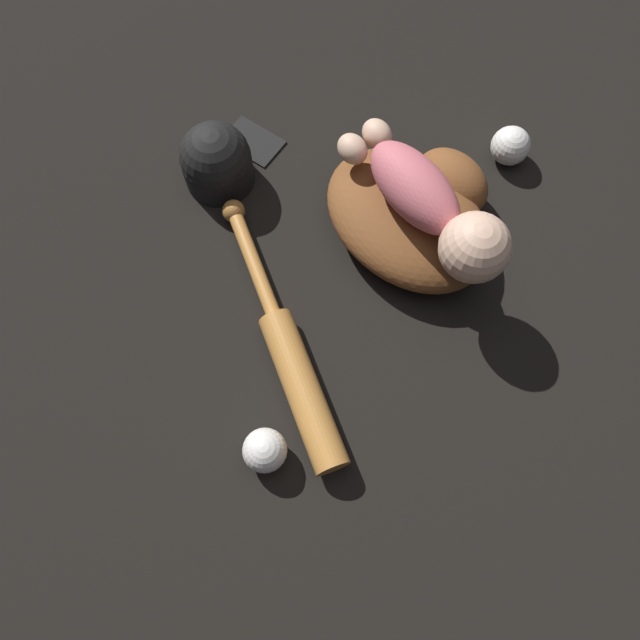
{
  "coord_description": "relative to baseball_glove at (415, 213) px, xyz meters",
  "views": [
    {
      "loc": [
        0.43,
        -0.43,
        1.02
      ],
      "look_at": [
        0.1,
        -0.25,
        0.08
      ],
      "focal_mm": 35.0,
      "sensor_mm": 36.0,
      "label": 1
    }
  ],
  "objects": [
    {
      "name": "ground_plane",
      "position": [
        0.0,
        0.0,
        -0.05
      ],
      "size": [
        6.0,
        6.0,
        0.0
      ],
      "primitive_type": "plane",
      "color": "black"
    },
    {
      "name": "baseball_glove",
      "position": [
        0.0,
        0.0,
        0.0
      ],
      "size": [
        0.38,
        0.34,
        0.1
      ],
      "color": "brown",
      "rests_on": "ground"
    },
    {
      "name": "baby_figure",
      "position": [
        0.05,
        -0.01,
        0.1
      ],
      "size": [
        0.37,
        0.14,
        0.11
      ],
      "color": "#D16670",
      "rests_on": "baseball_glove"
    },
    {
      "name": "baseball_bat",
      "position": [
        0.13,
        -0.32,
        -0.02
      ],
      "size": [
        0.52,
        0.11,
        0.06
      ],
      "color": "#C6843D",
      "rests_on": "ground"
    },
    {
      "name": "baseball",
      "position": [
        0.25,
        -0.43,
        -0.02
      ],
      "size": [
        0.07,
        0.07,
        0.07
      ],
      "color": "white",
      "rests_on": "ground"
    },
    {
      "name": "baseball_spare",
      "position": [
        -0.04,
        0.24,
        -0.02
      ],
      "size": [
        0.07,
        0.07,
        0.07
      ],
      "color": "white",
      "rests_on": "ground"
    },
    {
      "name": "baseball_cap",
      "position": [
        -0.27,
        -0.26,
        0.0
      ],
      "size": [
        0.18,
        0.22,
        0.13
      ],
      "color": "black",
      "rests_on": "ground"
    }
  ]
}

